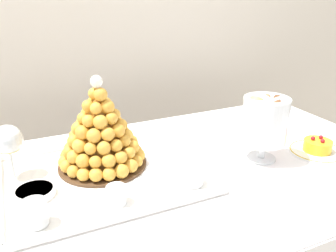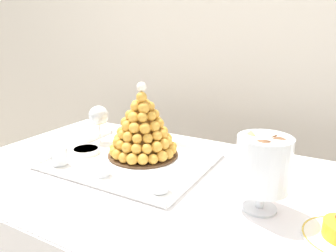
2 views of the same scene
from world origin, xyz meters
The scene contains 11 objects.
backdrop_wall centered at (0.00, 0.81, 1.25)m, with size 4.80×0.10×2.50m, color silver.
buffet_table centered at (0.00, 0.00, 0.69)m, with size 1.50×0.83×0.80m.
serving_tray centered at (-0.19, 0.05, 0.81)m, with size 0.55×0.44×0.02m.
croquembouche centered at (-0.18, 0.10, 0.91)m, with size 0.26×0.26×0.28m.
dessert_cup_left centered at (-0.39, -0.11, 0.84)m, with size 0.06×0.06×0.06m.
dessert_cup_mid_left centered at (-0.20, -0.10, 0.83)m, with size 0.05×0.05×0.05m.
dessert_cup_centre centered at (0.01, -0.10, 0.83)m, with size 0.05×0.05×0.05m.
creme_brulee_ramekin centered at (-0.38, 0.02, 0.82)m, with size 0.10×0.10×0.02m.
macaron_goblet centered at (0.29, -0.05, 0.93)m, with size 0.14×0.14×0.22m.
fruit_tart_plate centered at (0.48, -0.09, 0.82)m, with size 0.18×0.18×0.06m.
wine_glass centered at (-0.43, 0.15, 0.92)m, with size 0.08×0.08×0.16m.
Camera 1 is at (-0.39, -0.82, 1.31)m, focal length 37.60 mm.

